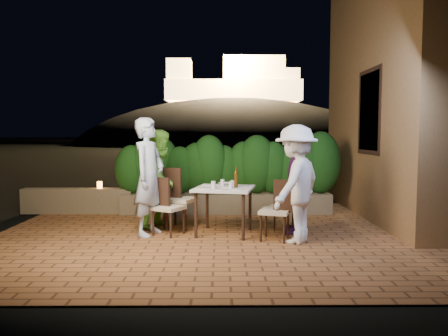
{
  "coord_description": "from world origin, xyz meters",
  "views": [
    {
      "loc": [
        0.09,
        -6.45,
        1.59
      ],
      "look_at": [
        0.14,
        0.53,
        1.05
      ],
      "focal_mm": 35.0,
      "sensor_mm": 36.0,
      "label": 1
    }
  ],
  "objects_px": {
    "chair_right_front": "(275,210)",
    "diner_blue": "(149,177)",
    "bowl": "(224,184)",
    "diner_green": "(162,179)",
    "chair_right_back": "(280,207)",
    "parapet_lamp": "(100,185)",
    "chair_left_back": "(180,198)",
    "diner_purple": "(297,184)",
    "diner_white": "(296,184)",
    "dining_table": "(224,211)",
    "chair_left_front": "(168,206)",
    "beer_bottle": "(236,177)"
  },
  "relations": [
    {
      "from": "chair_right_front",
      "to": "diner_blue",
      "type": "xyz_separation_m",
      "value": [
        -1.94,
        0.36,
        0.47
      ]
    },
    {
      "from": "bowl",
      "to": "chair_right_front",
      "type": "xyz_separation_m",
      "value": [
        0.76,
        -0.75,
        -0.31
      ]
    },
    {
      "from": "diner_green",
      "to": "chair_right_back",
      "type": "bearing_deg",
      "value": -75.97
    },
    {
      "from": "parapet_lamp",
      "to": "chair_right_back",
      "type": "bearing_deg",
      "value": -28.44
    },
    {
      "from": "chair_right_front",
      "to": "diner_green",
      "type": "xyz_separation_m",
      "value": [
        -1.82,
        0.96,
        0.38
      ]
    },
    {
      "from": "chair_left_back",
      "to": "diner_purple",
      "type": "xyz_separation_m",
      "value": [
        1.92,
        -0.36,
        0.29
      ]
    },
    {
      "from": "bowl",
      "to": "diner_white",
      "type": "distance_m",
      "value": 1.38
    },
    {
      "from": "diner_purple",
      "to": "chair_right_back",
      "type": "bearing_deg",
      "value": -68.11
    },
    {
      "from": "chair_right_back",
      "to": "dining_table",
      "type": "bearing_deg",
      "value": 33.61
    },
    {
      "from": "chair_right_front",
      "to": "diner_blue",
      "type": "height_order",
      "value": "diner_blue"
    },
    {
      "from": "chair_left_front",
      "to": "diner_blue",
      "type": "relative_size",
      "value": 0.49
    },
    {
      "from": "beer_bottle",
      "to": "diner_green",
      "type": "xyz_separation_m",
      "value": [
        -1.26,
        0.56,
        -0.08
      ]
    },
    {
      "from": "beer_bottle",
      "to": "diner_white",
      "type": "distance_m",
      "value": 1.01
    },
    {
      "from": "dining_table",
      "to": "chair_right_front",
      "type": "relative_size",
      "value": 0.97
    },
    {
      "from": "chair_right_back",
      "to": "diner_purple",
      "type": "xyz_separation_m",
      "value": [
        0.28,
        0.04,
        0.37
      ]
    },
    {
      "from": "chair_left_front",
      "to": "diner_blue",
      "type": "height_order",
      "value": "diner_blue"
    },
    {
      "from": "diner_blue",
      "to": "diner_green",
      "type": "relative_size",
      "value": 1.11
    },
    {
      "from": "diner_blue",
      "to": "parapet_lamp",
      "type": "xyz_separation_m",
      "value": [
        -1.31,
        1.93,
        -0.36
      ]
    },
    {
      "from": "dining_table",
      "to": "diner_green",
      "type": "height_order",
      "value": "diner_green"
    },
    {
      "from": "diner_purple",
      "to": "dining_table",
      "type": "bearing_deg",
      "value": -72.24
    },
    {
      "from": "diner_white",
      "to": "diner_purple",
      "type": "relative_size",
      "value": 1.09
    },
    {
      "from": "dining_table",
      "to": "chair_right_back",
      "type": "xyz_separation_m",
      "value": [
        0.89,
        0.04,
        0.05
      ]
    },
    {
      "from": "chair_left_back",
      "to": "chair_right_back",
      "type": "relative_size",
      "value": 1.19
    },
    {
      "from": "bowl",
      "to": "chair_left_back",
      "type": "xyz_separation_m",
      "value": [
        -0.74,
        0.1,
        -0.26
      ]
    },
    {
      "from": "bowl",
      "to": "chair_right_front",
      "type": "height_order",
      "value": "chair_right_front"
    },
    {
      "from": "chair_left_back",
      "to": "diner_white",
      "type": "xyz_separation_m",
      "value": [
        1.8,
        -0.99,
        0.35
      ]
    },
    {
      "from": "beer_bottle",
      "to": "diner_purple",
      "type": "xyz_separation_m",
      "value": [
        0.98,
        0.09,
        -0.11
      ]
    },
    {
      "from": "bowl",
      "to": "beer_bottle",
      "type": "bearing_deg",
      "value": -61.58
    },
    {
      "from": "chair_right_back",
      "to": "parapet_lamp",
      "type": "distance_m",
      "value": 3.86
    },
    {
      "from": "beer_bottle",
      "to": "diner_blue",
      "type": "xyz_separation_m",
      "value": [
        -1.37,
        -0.04,
        0.02
      ]
    },
    {
      "from": "chair_right_front",
      "to": "chair_left_front",
      "type": "bearing_deg",
      "value": 6.0
    },
    {
      "from": "chair_left_front",
      "to": "chair_right_back",
      "type": "height_order",
      "value": "chair_left_front"
    },
    {
      "from": "dining_table",
      "to": "chair_right_front",
      "type": "bearing_deg",
      "value": -28.62
    },
    {
      "from": "dining_table",
      "to": "chair_left_front",
      "type": "height_order",
      "value": "chair_left_front"
    },
    {
      "from": "chair_right_back",
      "to": "diner_purple",
      "type": "relative_size",
      "value": 0.54
    },
    {
      "from": "chair_left_back",
      "to": "parapet_lamp",
      "type": "relative_size",
      "value": 7.3
    },
    {
      "from": "bowl",
      "to": "chair_left_front",
      "type": "height_order",
      "value": "chair_left_front"
    },
    {
      "from": "dining_table",
      "to": "chair_left_front",
      "type": "bearing_deg",
      "value": -176.72
    },
    {
      "from": "chair_right_front",
      "to": "chair_right_back",
      "type": "relative_size",
      "value": 1.07
    },
    {
      "from": "chair_left_back",
      "to": "diner_white",
      "type": "bearing_deg",
      "value": -6.72
    },
    {
      "from": "chair_left_back",
      "to": "diner_purple",
      "type": "bearing_deg",
      "value": 11.33
    },
    {
      "from": "diner_white",
      "to": "diner_blue",
      "type": "bearing_deg",
      "value": -67.68
    },
    {
      "from": "diner_blue",
      "to": "diner_purple",
      "type": "distance_m",
      "value": 2.36
    },
    {
      "from": "beer_bottle",
      "to": "chair_right_front",
      "type": "relative_size",
      "value": 0.35
    },
    {
      "from": "dining_table",
      "to": "chair_left_back",
      "type": "height_order",
      "value": "chair_left_back"
    },
    {
      "from": "beer_bottle",
      "to": "chair_right_front",
      "type": "height_order",
      "value": "beer_bottle"
    },
    {
      "from": "diner_green",
      "to": "diner_purple",
      "type": "xyz_separation_m",
      "value": [
        2.24,
        -0.47,
        -0.04
      ]
    },
    {
      "from": "chair_left_front",
      "to": "chair_right_back",
      "type": "distance_m",
      "value": 1.78
    },
    {
      "from": "chair_right_back",
      "to": "diner_blue",
      "type": "distance_m",
      "value": 2.14
    },
    {
      "from": "beer_bottle",
      "to": "diner_blue",
      "type": "distance_m",
      "value": 1.37
    }
  ]
}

